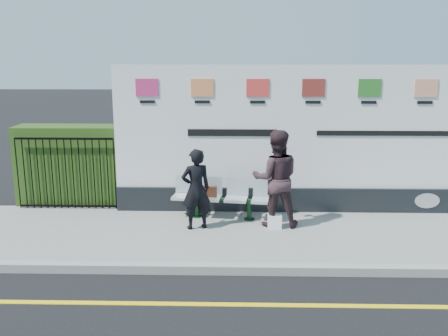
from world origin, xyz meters
The scene contains 12 objects.
ground centered at (0.00, 0.00, 0.00)m, with size 80.00×80.00×0.00m, color black.
pavement centered at (0.00, 2.50, 0.06)m, with size 14.00×3.00×0.12m, color gray.
kerb centered at (0.00, 1.00, 0.07)m, with size 14.00×0.18×0.14m, color gray.
yellow_line centered at (0.00, 0.00, 0.00)m, with size 14.00×0.10×0.01m, color yellow.
billboard centered at (0.50, 3.85, 1.42)m, with size 8.00×0.30×3.00m.
hedge centered at (-4.58, 4.30, 0.97)m, with size 2.35×0.70×1.70m, color #2A4815.
railing centered at (-4.58, 3.85, 0.89)m, with size 2.05×0.06×1.54m, color black, non-canonical shape.
bench centered at (-1.28, 3.29, 0.34)m, with size 2.02×0.53×0.43m, color silver, non-canonical shape.
woman_left centered at (-1.76, 2.70, 0.88)m, with size 0.55×0.36×1.52m, color black.
woman_right centered at (-0.27, 2.89, 1.04)m, with size 0.90×0.70×1.85m, color #332126.
handbag_brown centered at (-1.54, 3.33, 0.66)m, with size 0.27×0.12×0.21m, color #32190E.
carrier_bag_white centered at (-0.29, 2.73, 0.25)m, with size 0.26×0.15×0.26m, color white.
Camera 1 is at (-1.02, -6.19, 3.36)m, focal length 40.00 mm.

